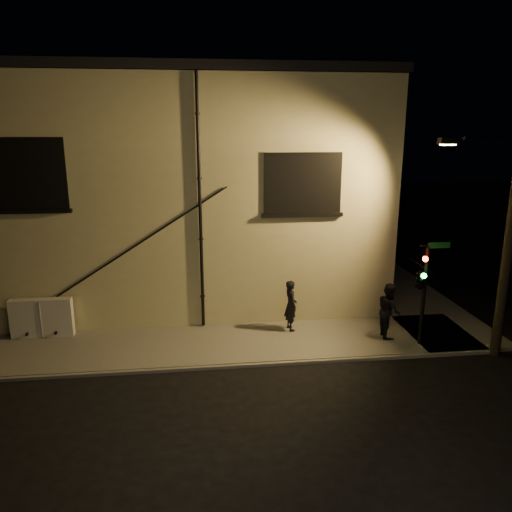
{
  "coord_description": "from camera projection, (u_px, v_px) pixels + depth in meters",
  "views": [
    {
      "loc": [
        -1.95,
        -13.26,
        6.85
      ],
      "look_at": [
        -0.1,
        1.8,
        2.86
      ],
      "focal_mm": 35.0,
      "sensor_mm": 36.0,
      "label": 1
    }
  ],
  "objects": [
    {
      "name": "ground",
      "position": [
        267.0,
        365.0,
        14.69
      ],
      "size": [
        90.0,
        90.0,
        0.0
      ],
      "primitive_type": "plane",
      "color": "black"
    },
    {
      "name": "sidewalk",
      "position": [
        282.0,
        309.0,
        19.04
      ],
      "size": [
        21.0,
        16.0,
        0.12
      ],
      "color": "#626258",
      "rests_on": "ground"
    },
    {
      "name": "building",
      "position": [
        171.0,
        183.0,
        21.86
      ],
      "size": [
        16.2,
        12.23,
        8.8
      ],
      "color": "#C0BB8A",
      "rests_on": "ground"
    },
    {
      "name": "utility_cabinet",
      "position": [
        42.0,
        318.0,
        16.26
      ],
      "size": [
        1.96,
        0.33,
        1.29
      ],
      "primitive_type": "cube",
      "color": "beige",
      "rests_on": "sidewalk"
    },
    {
      "name": "pedestrian_a",
      "position": [
        291.0,
        305.0,
        16.76
      ],
      "size": [
        0.51,
        0.69,
        1.74
      ],
      "primitive_type": "imported",
      "rotation": [
        0.0,
        0.0,
        1.73
      ],
      "color": "black",
      "rests_on": "sidewalk"
    },
    {
      "name": "pedestrian_b",
      "position": [
        389.0,
        310.0,
        16.22
      ],
      "size": [
        0.76,
        0.94,
        1.81
      ],
      "primitive_type": "imported",
      "rotation": [
        0.0,
        0.0,
        1.48
      ],
      "color": "black",
      "rests_on": "sidewalk"
    },
    {
      "name": "traffic_signal",
      "position": [
        421.0,
        278.0,
        15.2
      ],
      "size": [
        1.13,
        1.9,
        3.29
      ],
      "color": "black",
      "rests_on": "sidewalk"
    },
    {
      "name": "streetlamp_pole",
      "position": [
        505.0,
        236.0,
        14.52
      ],
      "size": [
        2.02,
        1.39,
        6.98
      ],
      "color": "black",
      "rests_on": "ground"
    }
  ]
}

